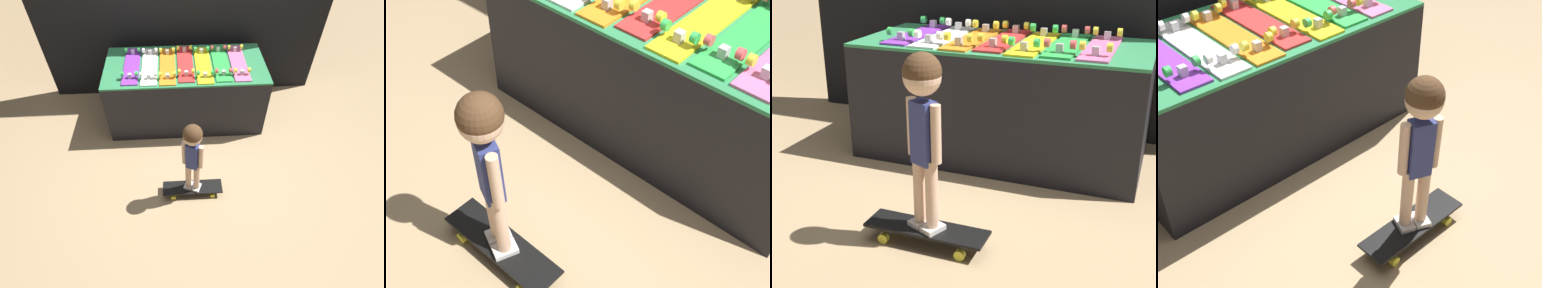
{
  "view_description": "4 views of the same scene",
  "coord_description": "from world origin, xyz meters",
  "views": [
    {
      "loc": [
        -0.11,
        -2.53,
        2.69
      ],
      "look_at": [
        0.02,
        -0.39,
        0.37
      ],
      "focal_mm": 28.0,
      "sensor_mm": 36.0,
      "label": 1
    },
    {
      "loc": [
        1.2,
        -1.55,
        2.13
      ],
      "look_at": [
        0.04,
        -0.26,
        0.4
      ],
      "focal_mm": 50.0,
      "sensor_mm": 36.0,
      "label": 2
    },
    {
      "loc": [
        1.01,
        -2.79,
        1.46
      ],
      "look_at": [
        0.04,
        -0.32,
        0.38
      ],
      "focal_mm": 50.0,
      "sensor_mm": 36.0,
      "label": 3
    },
    {
      "loc": [
        -1.53,
        -1.95,
        2.11
      ],
      "look_at": [
        -0.02,
        -0.29,
        0.37
      ],
      "focal_mm": 50.0,
      "sensor_mm": 36.0,
      "label": 4
    }
  ],
  "objects": [
    {
      "name": "ground_plane",
      "position": [
        0.0,
        0.0,
        0.0
      ],
      "size": [
        16.0,
        16.0,
        0.0
      ],
      "primitive_type": "plane",
      "color": "tan"
    },
    {
      "name": "display_rack",
      "position": [
        0.0,
        0.5,
        0.39
      ],
      "size": [
        1.86,
        0.86,
        0.78
      ],
      "color": "black",
      "rests_on": "ground_plane"
    },
    {
      "name": "skateboard_yellow_on_rack",
      "position": [
        0.21,
        0.47,
        0.79
      ],
      "size": [
        0.18,
        0.76,
        0.09
      ],
      "color": "yellow",
      "rests_on": "display_rack"
    },
    {
      "name": "skateboard_green_on_rack",
      "position": [
        0.41,
        0.5,
        0.79
      ],
      "size": [
        0.18,
        0.76,
        0.09
      ],
      "color": "green",
      "rests_on": "display_rack"
    },
    {
      "name": "skateboard_on_floor",
      "position": [
        0.01,
        -0.74,
        0.07
      ],
      "size": [
        0.62,
        0.18,
        0.09
      ],
      "color": "black",
      "rests_on": "ground_plane"
    },
    {
      "name": "child",
      "position": [
        0.01,
        -0.74,
        0.7
      ],
      "size": [
        0.2,
        0.18,
        0.87
      ],
      "rotation": [
        0.0,
        0.0,
        -0.39
      ],
      "color": "silver",
      "rests_on": "skateboard_on_floor"
    }
  ]
}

